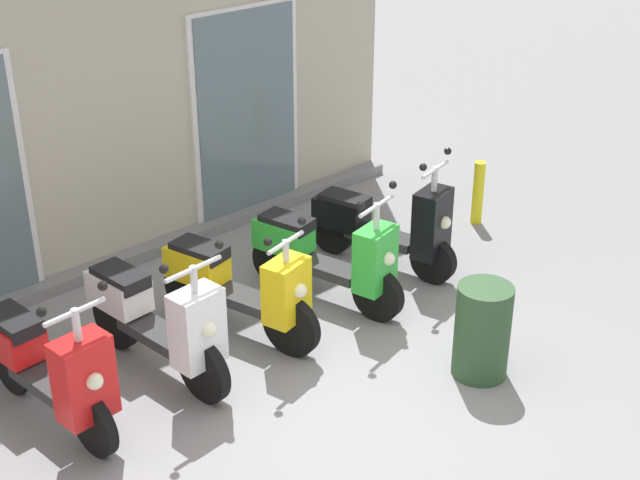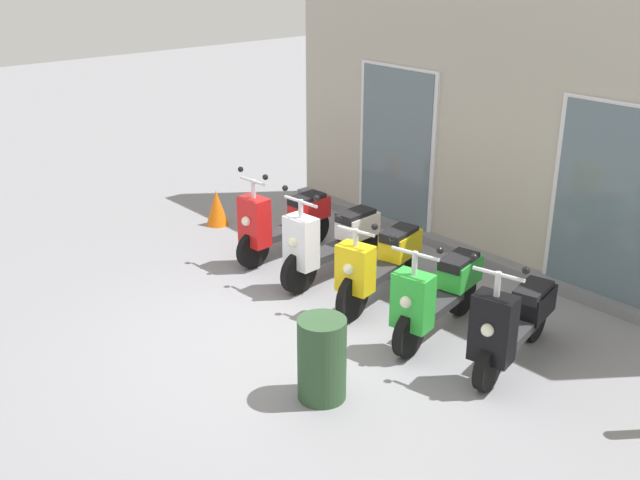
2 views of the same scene
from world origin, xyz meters
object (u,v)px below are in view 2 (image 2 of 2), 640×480
traffic_cone (217,208)px  trash_bin (322,359)px  scooter_yellow (380,263)px  scooter_black (513,322)px  scooter_red (283,221)px  scooter_white (330,241)px  scooter_green (437,293)px

traffic_cone → trash_bin: bearing=-22.2°
scooter_yellow → traffic_cone: (-3.30, 0.00, -0.22)m
scooter_black → trash_bin: (-0.78, -1.75, -0.07)m
scooter_red → scooter_white: 0.93m
trash_bin → scooter_white: bearing=136.5°
trash_bin → traffic_cone: bearing=157.8°
scooter_yellow → trash_bin: bearing=-59.8°
scooter_white → traffic_cone: bearing=179.7°
scooter_black → traffic_cone: bearing=179.9°
scooter_yellow → scooter_black: size_ratio=1.02×
scooter_yellow → trash_bin: size_ratio=2.04×
scooter_yellow → trash_bin: (1.03, -1.76, -0.09)m
trash_bin → scooter_green: bearing=93.2°
scooter_green → traffic_cone: scooter_green is taller
scooter_red → scooter_green: size_ratio=0.98×
scooter_yellow → scooter_green: 0.94m
scooter_white → scooter_black: scooter_black is taller
scooter_red → trash_bin: bearing=-32.4°
scooter_red → scooter_black: size_ratio=1.00×
scooter_yellow → scooter_black: (1.80, -0.01, -0.02)m
scooter_green → trash_bin: scooter_green is taller
scooter_white → scooter_yellow: 0.82m
scooter_green → scooter_red: bearing=178.0°
scooter_white → traffic_cone: size_ratio=3.14×
scooter_black → scooter_red: bearing=179.9°
scooter_yellow → scooter_black: 1.80m
scooter_yellow → scooter_black: bearing=-0.3°
scooter_green → traffic_cone: size_ratio=3.07×
scooter_red → scooter_black: (3.55, -0.00, -0.04)m
scooter_red → scooter_yellow: scooter_red is taller
scooter_yellow → traffic_cone: scooter_yellow is taller
scooter_white → scooter_green: 1.75m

